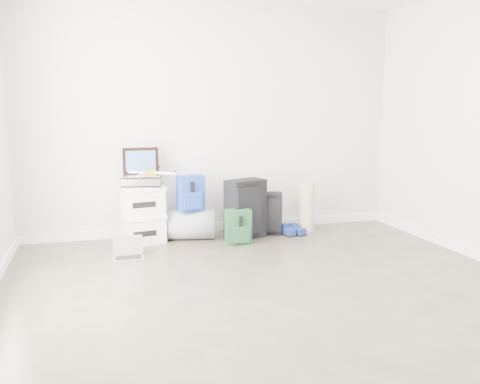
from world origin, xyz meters
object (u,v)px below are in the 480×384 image
object	(u,v)px
carry_on	(268,213)
laptop	(128,253)
boxes_stack	(143,214)
duffel_bag	(191,225)
large_suitcase	(246,209)
briefcase	(142,180)

from	to	relation	value
carry_on	laptop	world-z (taller)	carry_on
boxes_stack	carry_on	bearing A→B (deg)	-10.42
boxes_stack	duffel_bag	distance (m)	0.56
boxes_stack	laptop	bearing A→B (deg)	-119.81
large_suitcase	boxes_stack	bearing A→B (deg)	153.41
boxes_stack	laptop	xyz separation A→B (m)	(-0.21, -0.56, -0.27)
carry_on	laptop	bearing A→B (deg)	-145.24
briefcase	duffel_bag	xyz separation A→B (m)	(0.54, -0.00, -0.53)
duffel_bag	briefcase	bearing A→B (deg)	-167.01
briefcase	laptop	world-z (taller)	briefcase
boxes_stack	large_suitcase	xyz separation A→B (m)	(1.16, -0.13, 0.02)
boxes_stack	duffel_bag	bearing A→B (deg)	-9.44
large_suitcase	carry_on	size ratio (longest dim) A/B	1.36
carry_on	boxes_stack	bearing A→B (deg)	-163.88
briefcase	duffel_bag	bearing A→B (deg)	10.90
boxes_stack	carry_on	size ratio (longest dim) A/B	1.28
boxes_stack	duffel_bag	xyz separation A→B (m)	(0.54, -0.00, -0.15)
briefcase	large_suitcase	size ratio (longest dim) A/B	0.61
duffel_bag	large_suitcase	xyz separation A→B (m)	(0.62, -0.12, 0.17)
duffel_bag	carry_on	bearing A→B (deg)	11.46
briefcase	boxes_stack	bearing A→B (deg)	0.00
carry_on	laptop	size ratio (longest dim) A/B	1.66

